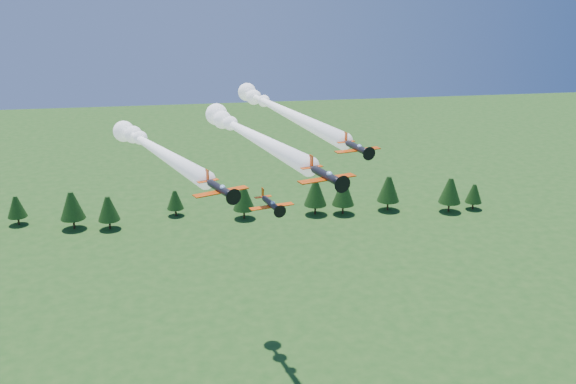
{
  "coord_description": "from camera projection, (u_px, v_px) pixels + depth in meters",
  "views": [
    {
      "loc": [
        -13.32,
        -80.59,
        73.42
      ],
      "look_at": [
        -0.29,
        0.0,
        45.52
      ],
      "focal_mm": 40.0,
      "sensor_mm": 36.0,
      "label": 1
    }
  ],
  "objects": [
    {
      "name": "treeline",
      "position": [
        235.0,
        198.0,
        199.91
      ],
      "size": [
        164.29,
        16.75,
        11.72
      ],
      "color": "#382314",
      "rests_on": "ground"
    },
    {
      "name": "plane_left",
      "position": [
        152.0,
        147.0,
        101.28
      ],
      "size": [
        20.24,
        41.1,
        3.7
      ],
      "rotation": [
        0.0,
        0.0,
        0.39
      ],
      "color": "black",
      "rests_on": "ground"
    },
    {
      "name": "plane_lead",
      "position": [
        246.0,
        132.0,
        97.11
      ],
      "size": [
        16.96,
        42.32,
        3.7
      ],
      "rotation": [
        0.0,
        0.0,
        0.3
      ],
      "color": "black",
      "rests_on": "ground"
    },
    {
      "name": "plane_slot",
      "position": [
        271.0,
        204.0,
        93.62
      ],
      "size": [
        6.76,
        7.46,
        2.36
      ],
      "rotation": [
        0.0,
        0.0,
        0.24
      ],
      "color": "black",
      "rests_on": "ground"
    },
    {
      "name": "plane_right",
      "position": [
        278.0,
        108.0,
        115.53
      ],
      "size": [
        16.4,
        52.07,
        3.7
      ],
      "rotation": [
        0.0,
        0.0,
        0.23
      ],
      "color": "black",
      "rests_on": "ground"
    }
  ]
}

